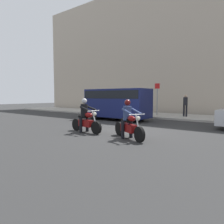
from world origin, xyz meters
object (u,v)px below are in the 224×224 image
object	(u,v)px
street_sign_post	(157,96)
pedestrian_bystander	(185,104)
motorcycle_with_rider_black_leather	(86,118)
parked_van_navy	(117,102)
motorcycle_with_rider_denim_blue	(129,123)

from	to	relation	value
street_sign_post	pedestrian_bystander	world-z (taller)	street_sign_post
motorcycle_with_rider_black_leather	pedestrian_bystander	world-z (taller)	pedestrian_bystander
motorcycle_with_rider_black_leather	parked_van_navy	distance (m)	5.51
parked_van_navy	street_sign_post	world-z (taller)	street_sign_post
motorcycle_with_rider_denim_blue	pedestrian_bystander	xyz separation A→B (m)	(-0.75, 9.41, 0.49)
street_sign_post	pedestrian_bystander	size ratio (longest dim) A/B	1.57
motorcycle_with_rider_denim_blue	pedestrian_bystander	distance (m)	9.45
pedestrian_bystander	motorcycle_with_rider_denim_blue	bearing A→B (deg)	-85.47
street_sign_post	parked_van_navy	bearing A→B (deg)	-104.17
motorcycle_with_rider_denim_blue	parked_van_navy	bearing A→B (deg)	129.95
motorcycle_with_rider_denim_blue	street_sign_post	xyz separation A→B (m)	(-3.21, 9.53, 1.12)
motorcycle_with_rider_black_leather	motorcycle_with_rider_denim_blue	bearing A→B (deg)	-0.14
motorcycle_with_rider_denim_blue	pedestrian_bystander	bearing A→B (deg)	94.53
motorcycle_with_rider_black_leather	street_sign_post	xyz separation A→B (m)	(-0.75, 9.52, 1.11)
motorcycle_with_rider_black_leather	motorcycle_with_rider_denim_blue	size ratio (longest dim) A/B	1.04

